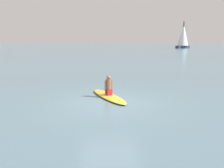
{
  "coord_description": "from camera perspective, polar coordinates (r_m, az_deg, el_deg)",
  "views": [
    {
      "loc": [
        8.93,
        -0.83,
        2.55
      ],
      "look_at": [
        -1.06,
        0.19,
        0.58
      ],
      "focal_mm": 35.82,
      "sensor_mm": 36.0,
      "label": 1
    }
  ],
  "objects": [
    {
      "name": "person_paddler",
      "position": [
        10.04,
        -0.87,
        -0.55
      ],
      "size": [
        0.36,
        0.39,
        0.89
      ],
      "rotation": [
        0.0,
        0.0,
        -2.79
      ],
      "color": "#A51E23",
      "rests_on": "surfboard"
    },
    {
      "name": "ground_plane",
      "position": [
        9.32,
        -0.48,
        -4.78
      ],
      "size": [
        400.0,
        400.0,
        0.0
      ],
      "primitive_type": "plane",
      "color": "slate"
    },
    {
      "name": "surfboard",
      "position": [
        10.14,
        -0.86,
        -3.12
      ],
      "size": [
        3.14,
        1.72,
        0.12
      ],
      "primitive_type": "ellipsoid",
      "rotation": [
        0.0,
        0.0,
        -2.79
      ],
      "color": "gold",
      "rests_on": "ground"
    },
    {
      "name": "sailboat_center_horizon",
      "position": [
        75.99,
        17.72,
        11.6
      ],
      "size": [
        4.52,
        5.07,
        8.32
      ],
      "rotation": [
        0.0,
        0.0,
        1.99
      ],
      "color": "#2D3851",
      "rests_on": "ground"
    }
  ]
}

